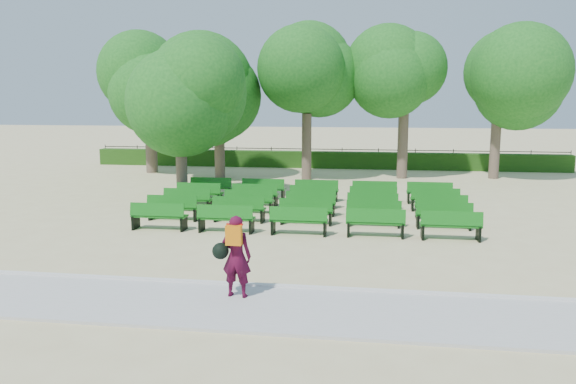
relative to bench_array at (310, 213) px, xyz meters
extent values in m
plane|color=#C9BA85|center=(-0.65, -1.10, -0.08)|extent=(120.00, 120.00, 0.00)
cube|color=#B6B6B1|center=(-0.65, -8.50, -0.05)|extent=(30.00, 2.20, 0.06)
cube|color=silver|center=(-0.65, -7.35, -0.03)|extent=(30.00, 0.12, 0.10)
cube|color=#204A13|center=(-0.65, 12.90, 0.37)|extent=(26.00, 0.70, 0.90)
cube|color=#126614|center=(0.00, 0.01, 0.32)|extent=(1.62, 0.48, 0.05)
cube|color=#126614|center=(0.00, -0.17, 0.54)|extent=(1.61, 0.16, 0.38)
cylinder|color=brown|center=(-4.92, 1.68, 1.32)|extent=(0.41, 0.41, 2.81)
ellipsoid|color=#206A1E|center=(-4.92, 1.68, 3.84)|extent=(4.07, 4.07, 3.66)
imported|color=#430922|center=(-0.52, -8.01, 0.76)|extent=(0.60, 0.43, 1.57)
cube|color=orange|center=(-0.52, -8.19, 1.21)|extent=(0.29, 0.15, 0.37)
sphere|color=black|center=(-0.81, -8.06, 0.86)|extent=(0.31, 0.31, 0.31)
camera|label=1|loc=(1.93, -17.94, 3.67)|focal=35.00mm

